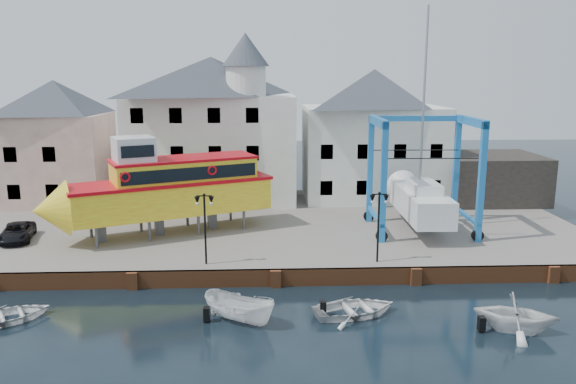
{
  "coord_description": "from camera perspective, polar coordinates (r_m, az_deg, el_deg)",
  "views": [
    {
      "loc": [
        -0.58,
        -29.94,
        11.84
      ],
      "look_at": [
        1.0,
        7.0,
        4.0
      ],
      "focal_mm": 35.0,
      "sensor_mm": 36.0,
      "label": 1
    }
  ],
  "objects": [
    {
      "name": "motorboat_b",
      "position": [
        28.93,
        6.79,
        -12.27
      ],
      "size": [
        4.85,
        3.97,
        0.88
      ],
      "primitive_type": "imported",
      "rotation": [
        0.0,
        0.0,
        1.82
      ],
      "color": "white",
      "rests_on": "ground"
    },
    {
      "name": "building_pink",
      "position": [
        51.33,
        -22.35,
        4.71
      ],
      "size": [
        8.0,
        7.0,
        10.3
      ],
      "color": "tan",
      "rests_on": "hardstanding"
    },
    {
      "name": "motorboat_a",
      "position": [
        28.15,
        -4.92,
        -12.95
      ],
      "size": [
        4.2,
        3.46,
        1.55
      ],
      "primitive_type": "imported",
      "rotation": [
        0.0,
        0.0,
        0.99
      ],
      "color": "white",
      "rests_on": "ground"
    },
    {
      "name": "travel_lift",
      "position": [
        40.86,
        13.06,
        -0.07
      ],
      "size": [
        7.24,
        10.15,
        15.26
      ],
      "rotation": [
        0.0,
        0.0,
        -0.02
      ],
      "color": "#1F64A7",
      "rests_on": "hardstanding"
    },
    {
      "name": "ground",
      "position": [
        32.2,
        -1.26,
        -9.6
      ],
      "size": [
        140.0,
        140.0,
        0.0
      ],
      "primitive_type": "plane",
      "color": "black",
      "rests_on": "ground"
    },
    {
      "name": "building_white_main",
      "position": [
        48.73,
        -7.54,
        6.57
      ],
      "size": [
        14.0,
        8.3,
        14.0
      ],
      "color": "silver",
      "rests_on": "hardstanding"
    },
    {
      "name": "tour_boat",
      "position": [
        38.88,
        -13.07,
        0.32
      ],
      "size": [
        15.71,
        9.72,
        6.78
      ],
      "rotation": [
        0.0,
        0.0,
        0.42
      ],
      "color": "#59595E",
      "rests_on": "hardstanding"
    },
    {
      "name": "van",
      "position": [
        41.25,
        -25.82,
        -3.68
      ],
      "size": [
        2.7,
        4.37,
        1.13
      ],
      "primitive_type": "imported",
      "rotation": [
        0.0,
        0.0,
        0.22
      ],
      "color": "black",
      "rests_on": "hardstanding"
    },
    {
      "name": "shed_dark",
      "position": [
        51.62,
        19.89,
        1.39
      ],
      "size": [
        8.0,
        7.0,
        4.0
      ],
      "primitive_type": "cube",
      "color": "black",
      "rests_on": "hardstanding"
    },
    {
      "name": "building_white_right",
      "position": [
        50.14,
        8.63,
        5.83
      ],
      "size": [
        12.0,
        8.0,
        11.2
      ],
      "color": "silver",
      "rests_on": "hardstanding"
    },
    {
      "name": "motorboat_c",
      "position": [
        29.1,
        22.01,
        -12.96
      ],
      "size": [
        4.64,
        4.34,
        1.98
      ],
      "primitive_type": "imported",
      "rotation": [
        0.0,
        0.0,
        1.22
      ],
      "color": "white",
      "rests_on": "ground"
    },
    {
      "name": "lamp_post_right",
      "position": [
        32.74,
        9.22,
        -1.73
      ],
      "size": [
        1.12,
        0.32,
        4.2
      ],
      "color": "black",
      "rests_on": "hardstanding"
    },
    {
      "name": "hardstanding",
      "position": [
        42.49,
        -1.58,
        -3.51
      ],
      "size": [
        44.0,
        22.0,
        1.0
      ],
      "primitive_type": "cube",
      "color": "slate",
      "rests_on": "ground"
    },
    {
      "name": "lamp_post_left",
      "position": [
        32.25,
        -8.47,
        -1.91
      ],
      "size": [
        1.12,
        0.32,
        4.2
      ],
      "color": "black",
      "rests_on": "hardstanding"
    },
    {
      "name": "motorboat_d",
      "position": [
        31.2,
        -26.56,
        -11.66
      ],
      "size": [
        4.74,
        4.37,
        0.8
      ],
      "primitive_type": "imported",
      "rotation": [
        0.0,
        0.0,
        2.11
      ],
      "color": "white",
      "rests_on": "ground"
    },
    {
      "name": "quay_wall",
      "position": [
        32.12,
        -1.27,
        -8.7
      ],
      "size": [
        44.0,
        0.47,
        1.0
      ],
      "color": "brown",
      "rests_on": "ground"
    }
  ]
}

